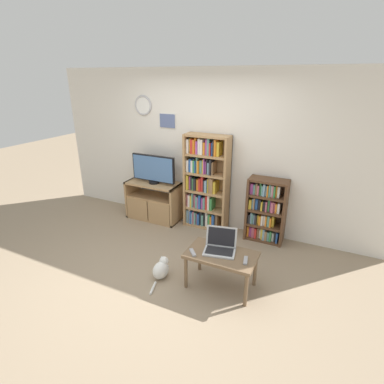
% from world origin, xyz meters
% --- Properties ---
extents(ground_plane, '(18.00, 18.00, 0.00)m').
position_xyz_m(ground_plane, '(0.00, 0.00, 0.00)').
color(ground_plane, gray).
extents(wall_back, '(5.77, 0.09, 2.60)m').
position_xyz_m(wall_back, '(-0.01, 1.69, 1.31)').
color(wall_back, silver).
rests_on(wall_back, ground_plane).
extents(tv_stand, '(0.97, 0.47, 0.69)m').
position_xyz_m(tv_stand, '(-0.88, 1.39, 0.35)').
color(tv_stand, tan).
rests_on(tv_stand, ground_plane).
extents(television, '(0.82, 0.18, 0.50)m').
position_xyz_m(television, '(-0.85, 1.38, 0.95)').
color(television, black).
rests_on(television, tv_stand).
extents(bookshelf_tall, '(0.74, 0.28, 1.60)m').
position_xyz_m(bookshelf_tall, '(0.07, 1.52, 0.78)').
color(bookshelf_tall, tan).
rests_on(bookshelf_tall, ground_plane).
extents(bookshelf_short, '(0.59, 0.30, 1.02)m').
position_xyz_m(bookshelf_short, '(1.11, 1.51, 0.49)').
color(bookshelf_short, brown).
rests_on(bookshelf_short, ground_plane).
extents(coffee_table, '(0.84, 0.49, 0.47)m').
position_xyz_m(coffee_table, '(0.90, 0.11, 0.41)').
color(coffee_table, brown).
rests_on(coffee_table, ground_plane).
extents(laptop, '(0.43, 0.37, 0.27)m').
position_xyz_m(laptop, '(0.86, 0.17, 0.54)').
color(laptop, '#B7BABC').
rests_on(laptop, coffee_table).
extents(remote_near_laptop, '(0.14, 0.15, 0.02)m').
position_xyz_m(remote_near_laptop, '(0.59, -0.03, 0.48)').
color(remote_near_laptop, '#99999E').
rests_on(remote_near_laptop, coffee_table).
extents(remote_far_from_laptop, '(0.08, 0.17, 0.02)m').
position_xyz_m(remote_far_from_laptop, '(1.21, 0.08, 0.48)').
color(remote_far_from_laptop, '#99999E').
rests_on(remote_far_from_laptop, coffee_table).
extents(cat, '(0.21, 0.49, 0.28)m').
position_xyz_m(cat, '(0.15, -0.06, 0.12)').
color(cat, white).
rests_on(cat, ground_plane).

